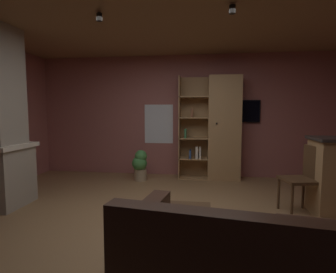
# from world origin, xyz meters

# --- Properties ---
(floor) EXTENTS (6.22, 5.29, 0.02)m
(floor) POSITION_xyz_m (0.00, 0.00, -0.01)
(floor) COLOR olive
(floor) RESTS_ON ground
(wall_back) EXTENTS (6.34, 0.06, 2.57)m
(wall_back) POSITION_xyz_m (0.00, 2.67, 1.28)
(wall_back) COLOR #9E5B56
(wall_back) RESTS_ON ground
(ceiling) EXTENTS (6.22, 5.29, 0.02)m
(ceiling) POSITION_xyz_m (0.00, 0.00, 2.58)
(ceiling) COLOR #8E6B47
(window_pane_back) EXTENTS (0.62, 0.01, 0.84)m
(window_pane_back) POSITION_xyz_m (-0.50, 2.64, 1.11)
(window_pane_back) COLOR white
(bookshelf_cabinet) EXTENTS (1.23, 0.41, 2.09)m
(bookshelf_cabinet) POSITION_xyz_m (0.79, 2.40, 1.03)
(bookshelf_cabinet) COLOR #A87F51
(bookshelf_cabinet) RESTS_ON ground
(coffee_table) EXTENTS (0.69, 0.66, 0.44)m
(coffee_table) POSITION_xyz_m (0.20, -0.67, 0.35)
(coffee_table) COLOR #4C331E
(coffee_table) RESTS_ON ground
(table_book_0) EXTENTS (0.11, 0.10, 0.02)m
(table_book_0) POSITION_xyz_m (0.14, -0.65, 0.45)
(table_book_0) COLOR #387247
(table_book_0) RESTS_ON coffee_table
(table_book_1) EXTENTS (0.13, 0.11, 0.03)m
(table_book_1) POSITION_xyz_m (0.15, -0.65, 0.47)
(table_book_1) COLOR #387247
(table_book_1) RESTS_ON coffee_table
(dining_chair) EXTENTS (0.49, 0.49, 0.92)m
(dining_chair) POSITION_xyz_m (1.82, 0.66, 0.53)
(dining_chair) COLOR #4C331E
(dining_chair) RESTS_ON ground
(potted_floor_plant) EXTENTS (0.30, 0.31, 0.62)m
(potted_floor_plant) POSITION_xyz_m (-0.78, 2.03, 0.33)
(potted_floor_plant) COLOR #9E896B
(potted_floor_plant) RESTS_ON ground
(wall_mounted_tv) EXTENTS (0.81, 0.06, 0.46)m
(wall_mounted_tv) POSITION_xyz_m (1.20, 2.61, 1.39)
(wall_mounted_tv) COLOR black
(track_light_spot_1) EXTENTS (0.07, 0.07, 0.09)m
(track_light_spot_1) POSITION_xyz_m (-0.78, 0.07, 2.50)
(track_light_spot_1) COLOR black
(track_light_spot_2) EXTENTS (0.07, 0.07, 0.09)m
(track_light_spot_2) POSITION_xyz_m (0.76, 0.04, 2.50)
(track_light_spot_2) COLOR black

